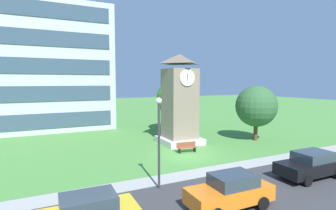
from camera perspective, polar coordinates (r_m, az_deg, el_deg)
ground_plane at (r=22.72m, az=3.91°, el=-10.76°), size 160.00×160.00×0.00m
street_asphalt at (r=16.30m, az=19.94°, el=-17.52°), size 120.00×7.20×0.01m
kerb_strip at (r=19.39m, az=10.27°, el=-13.61°), size 120.00×1.60×0.01m
office_building at (r=38.84m, az=-27.13°, el=7.16°), size 19.10×10.15×16.00m
clock_tower at (r=26.29m, az=2.54°, el=0.11°), size 3.85×3.85×8.90m
park_bench at (r=23.50m, az=4.07°, el=-9.06°), size 1.85×0.72×0.88m
street_lamp at (r=15.15m, az=-1.99°, el=-5.81°), size 0.36×0.36×5.29m
tree_by_building at (r=29.15m, az=18.53°, el=-0.28°), size 4.30×4.30×5.78m
tree_streetside at (r=32.42m, az=1.72°, el=1.38°), size 4.77×4.77×6.52m
parked_car_orange at (r=13.89m, az=13.30°, el=-17.60°), size 4.34×1.99×1.69m
parked_car_black at (r=19.73m, az=28.49°, el=-11.21°), size 4.68×2.15×1.69m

